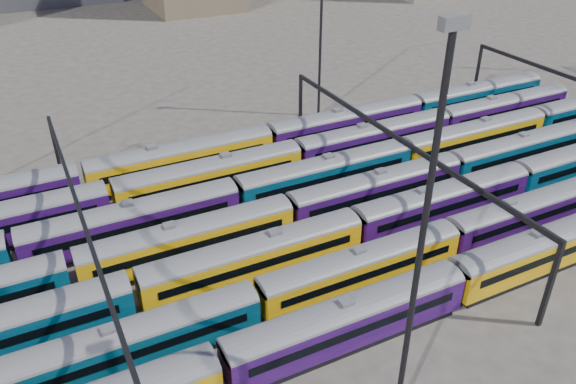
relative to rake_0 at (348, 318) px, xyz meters
name	(u,v)px	position (x,y,z in m)	size (l,w,h in m)	color
ground	(304,228)	(4.41, 15.00, -2.55)	(500.00, 500.00, 0.00)	#3F3A35
rake_0	(348,318)	(0.00, 0.00, 0.00)	(138.15, 2.89, 4.85)	black
rake_1	(362,264)	(4.40, 5.00, -0.12)	(93.88, 2.75, 4.62)	black
rake_2	(134,290)	(-13.21, 10.00, 0.05)	(120.52, 2.94, 4.95)	black
rake_3	(376,186)	(12.68, 15.00, 0.01)	(138.74, 2.90, 4.87)	black
rake_4	(405,152)	(19.95, 20.00, 0.11)	(123.08, 3.00, 5.05)	black
rake_5	(210,173)	(-1.62, 25.00, 0.13)	(103.52, 3.03, 5.11)	black
rake_6	(81,177)	(-13.96, 30.00, 0.23)	(128.88, 3.14, 5.30)	black
gantry_1	(81,220)	(-15.59, 15.00, 4.24)	(0.35, 40.35, 8.03)	black
gantry_2	(394,146)	(14.41, 15.00, 4.24)	(0.35, 40.35, 8.03)	black
mast_2	(422,242)	(-0.59, -7.00, 11.42)	(1.40, 0.50, 25.60)	black
mast_3	(321,15)	(19.41, 39.00, 11.42)	(1.40, 0.50, 25.60)	black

